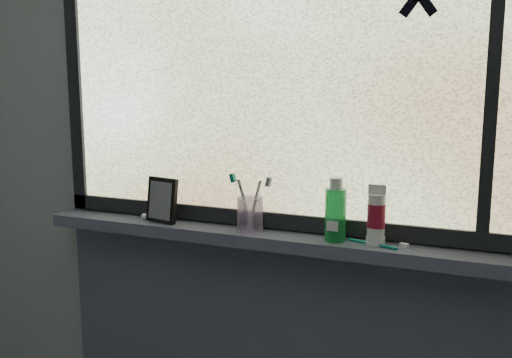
{
  "coord_description": "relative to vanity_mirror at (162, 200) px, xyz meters",
  "views": [
    {
      "loc": [
        0.61,
        -0.37,
        1.48
      ],
      "look_at": [
        0.02,
        1.05,
        1.22
      ],
      "focal_mm": 40.0,
      "sensor_mm": 36.0,
      "label": 1
    }
  ],
  "objects": [
    {
      "name": "frame_left",
      "position": [
        -0.38,
        0.06,
        0.44
      ],
      "size": [
        0.05,
        0.03,
        1.1
      ],
      "primitive_type": "cube",
      "color": "black",
      "rests_on": "wall_back"
    },
    {
      "name": "cream_tube",
      "position": [
        0.71,
        0.01,
        0.02
      ],
      "size": [
        0.06,
        0.06,
        0.13
      ],
      "primitive_type": "cylinder",
      "rotation": [
        0.0,
        0.0,
        -0.34
      ],
      "color": "silver",
      "rests_on": "windowsill"
    },
    {
      "name": "wall_back",
      "position": [
        0.4,
        0.08,
        0.16
      ],
      "size": [
        3.0,
        0.01,
        2.5
      ],
      "primitive_type": "cube",
      "color": "#9EA3A8",
      "rests_on": "ground"
    },
    {
      "name": "toothbrush_lying",
      "position": [
        0.71,
        -0.01,
        -0.07
      ],
      "size": [
        0.19,
        0.08,
        0.01
      ],
      "primitive_type": null,
      "rotation": [
        0.0,
        0.0,
        -0.31
      ],
      "color": "#0E7F71",
      "rests_on": "windowsill"
    },
    {
      "name": "windowsill",
      "position": [
        0.4,
        0.01,
        -0.09
      ],
      "size": [
        1.62,
        0.14,
        0.04
      ],
      "primitive_type": "cube",
      "color": "#4E5268",
      "rests_on": "wall_back"
    },
    {
      "name": "toothpaste_tube",
      "position": [
        -0.02,
        0.01,
        -0.06
      ],
      "size": [
        0.17,
        0.07,
        0.03
      ],
      "primitive_type": null,
      "rotation": [
        0.0,
        0.0,
        -0.21
      ],
      "color": "silver",
      "rests_on": "windowsill"
    },
    {
      "name": "vanity_mirror",
      "position": [
        0.0,
        0.0,
        0.0
      ],
      "size": [
        0.13,
        0.08,
        0.15
      ],
      "primitive_type": "cube",
      "rotation": [
        0.0,
        0.0,
        -0.19
      ],
      "color": "black",
      "rests_on": "windowsill"
    },
    {
      "name": "frame_bottom",
      "position": [
        0.4,
        0.06,
        -0.04
      ],
      "size": [
        1.6,
        0.03,
        0.05
      ],
      "primitive_type": "cube",
      "color": "black",
      "rests_on": "windowsill"
    },
    {
      "name": "window_pane",
      "position": [
        0.4,
        0.06,
        0.44
      ],
      "size": [
        1.5,
        0.01,
        1.0
      ],
      "primitive_type": "cube",
      "color": "silver",
      "rests_on": "wall_back"
    },
    {
      "name": "mouthwash_bottle",
      "position": [
        0.59,
        -0.0,
        0.02
      ],
      "size": [
        0.07,
        0.07,
        0.16
      ],
      "primitive_type": "cylinder",
      "rotation": [
        0.0,
        0.0,
        0.2
      ],
      "color": "green",
      "rests_on": "windowsill"
    },
    {
      "name": "frame_mullion",
      "position": [
        1.0,
        0.06,
        0.44
      ],
      "size": [
        0.03,
        0.03,
        1.0
      ],
      "primitive_type": "cube",
      "color": "black",
      "rests_on": "wall_back"
    },
    {
      "name": "toothbrush_cup",
      "position": [
        0.32,
        0.0,
        -0.02
      ],
      "size": [
        0.08,
        0.08,
        0.11
      ],
      "primitive_type": "cylinder",
      "rotation": [
        0.0,
        0.0,
        -0.05
      ],
      "color": "#B9A0D4",
      "rests_on": "windowsill"
    }
  ]
}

